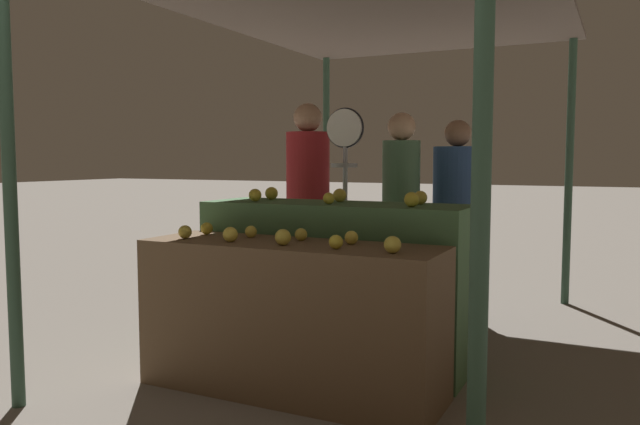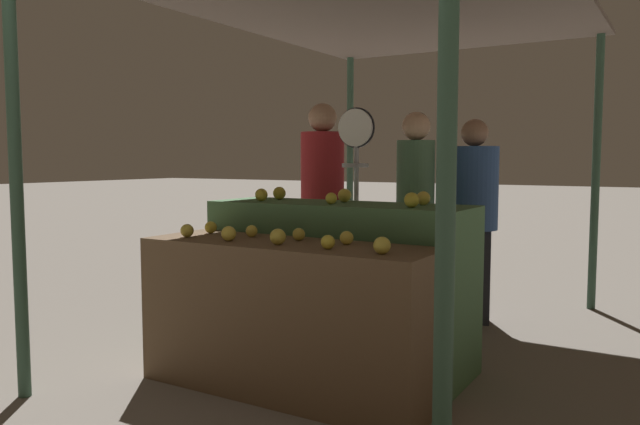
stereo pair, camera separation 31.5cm
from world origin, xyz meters
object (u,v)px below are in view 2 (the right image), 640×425
at_px(produce_scale, 356,168).
at_px(person_customer_left, 473,207).
at_px(person_vendor_at_scale, 323,195).
at_px(person_customer_right, 415,200).

height_order(produce_scale, person_customer_left, produce_scale).
xyz_separation_m(produce_scale, person_vendor_at_scale, (-0.45, 0.26, -0.22)).
distance_m(person_customer_left, person_customer_right, 0.48).
relative_size(person_customer_left, person_customer_right, 0.97).
relative_size(produce_scale, person_vendor_at_scale, 0.96).
relative_size(produce_scale, person_customer_left, 1.04).
bearing_deg(person_vendor_at_scale, person_customer_right, 172.51).
distance_m(produce_scale, person_customer_right, 0.61).
xyz_separation_m(person_vendor_at_scale, person_customer_left, (1.11, 0.49, -0.09)).
xyz_separation_m(person_vendor_at_scale, person_customer_right, (0.73, 0.21, -0.03)).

